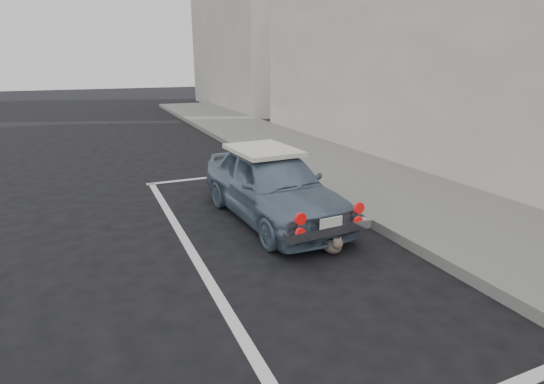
{
  "coord_description": "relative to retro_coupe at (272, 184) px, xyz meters",
  "views": [
    {
      "loc": [
        -1.99,
        -2.24,
        2.45
      ],
      "look_at": [
        0.2,
        2.77,
        0.75
      ],
      "focal_mm": 28.0,
      "sensor_mm": 36.0,
      "label": 1
    }
  ],
  "objects": [
    {
      "name": "sidewalk",
      "position": [
        2.6,
        -1.67,
        -0.5
      ],
      "size": [
        2.8,
        40.0,
        0.15
      ],
      "primitive_type": "cube",
      "color": "slate",
      "rests_on": "ground"
    },
    {
      "name": "retro_coupe",
      "position": [
        0.0,
        0.0,
        0.0
      ],
      "size": [
        1.51,
        3.39,
        1.13
      ],
      "rotation": [
        0.0,
        0.0,
        0.05
      ],
      "color": "slate",
      "rests_on": "ground"
    },
    {
      "name": "shop_building",
      "position": [
        5.73,
        0.33,
        2.91
      ],
      "size": [
        3.5,
        18.0,
        7.0
      ],
      "color": "#BEB6A7",
      "rests_on": "ground"
    },
    {
      "name": "cat",
      "position": [
        0.21,
        -1.51,
        -0.44
      ],
      "size": [
        0.28,
        0.55,
        0.29
      ],
      "rotation": [
        0.0,
        0.0,
        -0.1
      ],
      "color": "brown",
      "rests_on": "ground"
    },
    {
      "name": "ground",
      "position": [
        -0.6,
        -3.67,
        -0.57
      ],
      "size": [
        80.0,
        80.0,
        0.0
      ],
      "primitive_type": "plane",
      "color": "black",
      "rests_on": "ground"
    },
    {
      "name": "pline_side",
      "position": [
        -1.5,
        -0.67,
        -0.57
      ],
      "size": [
        0.12,
        7.0,
        0.01
      ],
      "primitive_type": "cube",
      "color": "silver",
      "rests_on": "ground"
    },
    {
      "name": "pline_front",
      "position": [
        -0.1,
        2.83,
        -0.57
      ],
      "size": [
        3.0,
        0.12,
        0.01
      ],
      "primitive_type": "cube",
      "color": "silver",
      "rests_on": "ground"
    },
    {
      "name": "building_far",
      "position": [
        5.75,
        16.33,
        3.43
      ],
      "size": [
        3.5,
        10.0,
        8.0
      ],
      "primitive_type": "cube",
      "color": "#AFA89E",
      "rests_on": "ground"
    }
  ]
}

